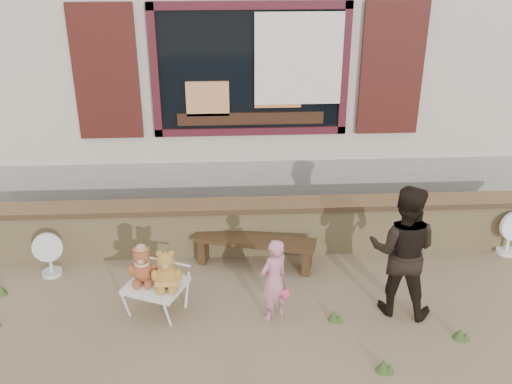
{
  "coord_description": "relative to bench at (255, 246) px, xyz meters",
  "views": [
    {
      "loc": [
        -0.32,
        -5.5,
        3.9
      ],
      "look_at": [
        0.0,
        0.6,
        1.0
      ],
      "focal_mm": 42.0,
      "sensor_mm": 36.0,
      "label": 1
    }
  ],
  "objects": [
    {
      "name": "ground",
      "position": [
        0.01,
        -0.65,
        -0.27
      ],
      "size": [
        80.0,
        80.0,
        0.0
      ],
      "primitive_type": "plane",
      "color": "brown",
      "rests_on": "ground"
    },
    {
      "name": "shopfront",
      "position": [
        0.01,
        3.84,
        1.73
      ],
      "size": [
        8.04,
        5.13,
        4.0
      ],
      "color": "#BDAE99",
      "rests_on": "ground"
    },
    {
      "name": "brick_wall",
      "position": [
        0.01,
        0.35,
        0.07
      ],
      "size": [
        7.1,
        0.36,
        0.67
      ],
      "color": "tan",
      "rests_on": "ground"
    },
    {
      "name": "bench",
      "position": [
        0.0,
        0.0,
        0.0
      ],
      "size": [
        1.47,
        0.66,
        0.37
      ],
      "rotation": [
        0.0,
        0.0,
        -0.25
      ],
      "color": "#322111",
      "rests_on": "ground"
    },
    {
      "name": "folding_chair",
      "position": [
        -1.08,
        -0.86,
        0.05
      ],
      "size": [
        0.73,
        0.69,
        0.35
      ],
      "rotation": [
        0.0,
        0.0,
        -0.41
      ],
      "color": "silver",
      "rests_on": "ground"
    },
    {
      "name": "teddy_bear_left",
      "position": [
        -1.21,
        -0.81,
        0.3
      ],
      "size": [
        0.39,
        0.37,
        0.42
      ],
      "primitive_type": null,
      "rotation": [
        0.0,
        0.0,
        -0.41
      ],
      "color": "brown",
      "rests_on": "folding_chair"
    },
    {
      "name": "teddy_bear_right",
      "position": [
        -0.95,
        -0.92,
        0.3
      ],
      "size": [
        0.4,
        0.38,
        0.43
      ],
      "primitive_type": null,
      "rotation": [
        0.0,
        0.0,
        -0.41
      ],
      "color": "olive",
      "rests_on": "folding_chair"
    },
    {
      "name": "child",
      "position": [
        0.14,
        -1.03,
        0.2
      ],
      "size": [
        0.41,
        0.38,
        0.93
      ],
      "primitive_type": "imported",
      "rotation": [
        0.0,
        0.0,
        3.77
      ],
      "color": "#D17D8F",
      "rests_on": "ground"
    },
    {
      "name": "adult",
      "position": [
        1.47,
        -0.95,
        0.46
      ],
      "size": [
        0.86,
        0.77,
        1.45
      ],
      "primitive_type": "imported",
      "rotation": [
        0.0,
        0.0,
        2.77
      ],
      "color": "black",
      "rests_on": "ground"
    },
    {
      "name": "fan_left",
      "position": [
        -2.39,
        -0.07,
        0.01
      ],
      "size": [
        0.35,
        0.23,
        0.56
      ],
      "rotation": [
        0.0,
        0.0,
        0.16
      ],
      "color": "silver",
      "rests_on": "ground"
    },
    {
      "name": "fan_right",
      "position": [
        3.15,
        0.12,
        0.02
      ],
      "size": [
        0.37,
        0.24,
        0.57
      ],
      "rotation": [
        0.0,
        0.0,
        0.23
      ],
      "color": "white",
      "rests_on": "ground"
    },
    {
      "name": "grass_tufts",
      "position": [
        -0.61,
        -1.04,
        -0.21
      ],
      "size": [
        5.04,
        1.61,
        0.14
      ],
      "color": "#344C1E",
      "rests_on": "ground"
    }
  ]
}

